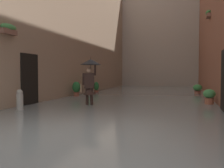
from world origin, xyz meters
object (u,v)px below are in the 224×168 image
person_wading (90,75)px  potted_plant_far_left (209,97)px  mooring_bollard (20,102)px  potted_plant_mid_right (76,89)px  potted_plant_near_left (198,89)px  potted_plant_far_right (89,88)px  potted_plant_near_right (96,88)px

person_wading → potted_plant_far_left: bearing=-161.3°
potted_plant_far_left → mooring_bollard: bearing=29.8°
potted_plant_far_left → potted_plant_mid_right: size_ratio=0.80×
potted_plant_near_left → mooring_bollard: mooring_bollard is taller
potted_plant_near_left → potted_plant_far_left: 5.32m
person_wading → potted_plant_far_right: bearing=-68.2°
potted_plant_far_left → potted_plant_mid_right: bearing=-14.2°
potted_plant_far_left → potted_plant_mid_right: 6.91m
person_wading → potted_plant_mid_right: (2.08, -3.26, -0.79)m
potted_plant_mid_right → potted_plant_near_left: bearing=-151.0°
person_wading → potted_plant_far_right: size_ratio=2.18×
potted_plant_near_left → potted_plant_near_right: size_ratio=0.86×
potted_plant_far_right → mooring_bollard: size_ratio=1.09×
potted_plant_near_left → potted_plant_far_left: bearing=92.0°
potted_plant_mid_right → potted_plant_far_right: bearing=-97.6°
potted_plant_far_right → potted_plant_mid_right: potted_plant_mid_right is taller
person_wading → potted_plant_mid_right: bearing=-57.4°
potted_plant_far_left → mooring_bollard: size_ratio=0.89×
potted_plant_far_right → potted_plant_near_right: potted_plant_far_right is taller
mooring_bollard → potted_plant_far_left: bearing=-150.2°
person_wading → mooring_bollard: person_wading is taller
potted_plant_far_right → mooring_bollard: (-0.15, 6.78, -0.10)m
potted_plant_near_right → potted_plant_mid_right: 2.96m
potted_plant_near_right → mooring_bollard: bearing=91.7°
potted_plant_far_right → potted_plant_far_left: (-6.51, 3.15, -0.09)m
potted_plant_near_right → mooring_bollard: mooring_bollard is taller
potted_plant_far_left → potted_plant_near_right: (6.60, -4.65, -0.02)m
potted_plant_near_right → potted_plant_far_right: bearing=93.6°
potted_plant_far_right → mooring_bollard: potted_plant_far_right is taller
potted_plant_near_right → person_wading: bearing=107.7°
potted_plant_near_right → mooring_bollard: 8.29m
potted_plant_near_left → potted_plant_mid_right: (6.52, 3.62, 0.13)m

